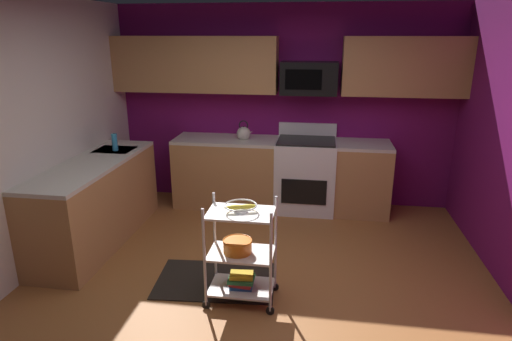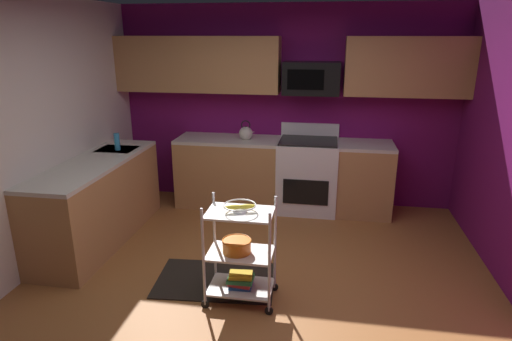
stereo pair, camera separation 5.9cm
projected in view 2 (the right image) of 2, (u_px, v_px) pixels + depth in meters
floor at (255, 298)px, 3.85m from camera, size 4.40×4.80×0.04m
wall_back at (286, 107)px, 5.74m from camera, size 4.52×0.06×2.60m
wall_left at (6, 144)px, 3.81m from camera, size 0.06×4.80×2.60m
counter_run at (213, 184)px, 5.31m from camera, size 3.59×2.57×0.92m
oven_range at (307, 174)px, 5.63m from camera, size 0.76×0.65×1.10m
upper_cabinets at (280, 65)px, 5.40m from camera, size 4.40×0.33×0.70m
microwave at (311, 78)px, 5.36m from camera, size 0.70×0.39×0.40m
rolling_cart at (240, 253)px, 3.67m from camera, size 0.62×0.38×0.91m
fruit_bowl at (240, 207)px, 3.54m from camera, size 0.27×0.27×0.07m
mixing_bowl_large at (237, 245)px, 3.65m from camera, size 0.25×0.25×0.11m
book_stack at (241, 280)px, 3.75m from camera, size 0.22×0.18×0.12m
kettle at (246, 133)px, 5.60m from camera, size 0.21×0.18×0.26m
dish_soap_bottle at (117, 142)px, 5.06m from camera, size 0.06×0.06×0.20m
floor_rug at (216, 280)px, 4.08m from camera, size 1.15×0.78×0.01m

